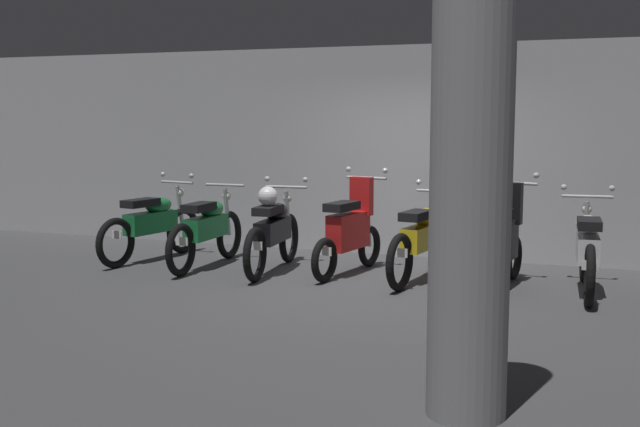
{
  "coord_description": "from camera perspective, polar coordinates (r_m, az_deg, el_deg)",
  "views": [
    {
      "loc": [
        2.57,
        -8.45,
        1.93
      ],
      "look_at": [
        -0.79,
        0.46,
        0.75
      ],
      "focal_mm": 44.23,
      "sensor_mm": 36.0,
      "label": 1
    }
  ],
  "objects": [
    {
      "name": "motorbike_slot_4",
      "position": [
        9.36,
        7.41,
        -1.83
      ],
      "size": [
        0.59,
        1.94,
        1.15
      ],
      "color": "black",
      "rests_on": "ground"
    },
    {
      "name": "motorbike_slot_5",
      "position": [
        9.06,
        12.94,
        -1.77
      ],
      "size": [
        0.58,
        1.67,
        1.29
      ],
      "color": "black",
      "rests_on": "ground"
    },
    {
      "name": "motorbike_slot_1",
      "position": [
        10.22,
        -8.17,
        -1.11
      ],
      "size": [
        0.56,
        1.95,
        1.03
      ],
      "color": "black",
      "rests_on": "ground"
    },
    {
      "name": "motorbike_slot_6",
      "position": [
        9.08,
        18.78,
        -2.42
      ],
      "size": [
        0.59,
        1.95,
        1.15
      ],
      "color": "black",
      "rests_on": "ground"
    },
    {
      "name": "support_pillar",
      "position": [
        5.04,
        10.84,
        1.43
      ],
      "size": [
        0.52,
        0.52,
        2.89
      ],
      "primitive_type": "cylinder",
      "color": "gray",
      "rests_on": "ground"
    },
    {
      "name": "motorbike_slot_0",
      "position": [
        10.82,
        -12.05,
        -0.73
      ],
      "size": [
        0.61,
        1.93,
        1.15
      ],
      "color": "black",
      "rests_on": "ground"
    },
    {
      "name": "ground_plane",
      "position": [
        9.04,
        3.66,
        -5.28
      ],
      "size": [
        80.0,
        80.0,
        0.0
      ],
      "primitive_type": "plane",
      "color": "#424244"
    },
    {
      "name": "motorbike_slot_3",
      "position": [
        9.67,
        2.17,
        -1.28
      ],
      "size": [
        0.58,
        1.67,
        1.29
      ],
      "color": "black",
      "rests_on": "ground"
    },
    {
      "name": "back_wall",
      "position": [
        11.0,
        7.13,
        4.48
      ],
      "size": [
        16.0,
        0.3,
        2.89
      ],
      "primitive_type": "cube",
      "color": "#ADADB2",
      "rests_on": "ground"
    },
    {
      "name": "motorbike_slot_2",
      "position": [
        9.81,
        -3.41,
        -1.17
      ],
      "size": [
        0.59,
        1.95,
        1.15
      ],
      "color": "black",
      "rests_on": "ground"
    }
  ]
}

